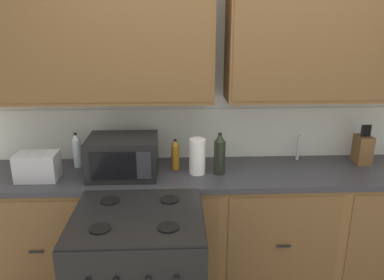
% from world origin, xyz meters
% --- Properties ---
extents(wall_unit, '(4.60, 0.40, 2.39)m').
position_xyz_m(wall_unit, '(0.00, 0.50, 1.65)').
color(wall_unit, silver).
rests_on(wall_unit, ground_plane).
extents(counter_run, '(3.43, 0.64, 0.94)m').
position_xyz_m(counter_run, '(0.00, 0.30, 0.48)').
color(counter_run, black).
rests_on(counter_run, ground_plane).
extents(microwave, '(0.48, 0.37, 0.28)m').
position_xyz_m(microwave, '(-0.69, 0.26, 1.08)').
color(microwave, black).
rests_on(microwave, counter_run).
extents(toaster, '(0.28, 0.18, 0.19)m').
position_xyz_m(toaster, '(-1.27, 0.20, 1.03)').
color(toaster, '#B7B7BC').
rests_on(toaster, counter_run).
extents(knife_block, '(0.11, 0.14, 0.31)m').
position_xyz_m(knife_block, '(1.11, 0.41, 1.05)').
color(knife_block, brown).
rests_on(knife_block, counter_run).
extents(sink_faucet, '(0.02, 0.02, 0.20)m').
position_xyz_m(sink_faucet, '(0.64, 0.51, 1.04)').
color(sink_faucet, '#B2B5BA').
rests_on(sink_faucet, counter_run).
extents(paper_towel_roll, '(0.12, 0.12, 0.26)m').
position_xyz_m(paper_towel_roll, '(-0.17, 0.26, 1.07)').
color(paper_towel_roll, white).
rests_on(paper_towel_roll, counter_run).
extents(bottle_dark, '(0.08, 0.08, 0.31)m').
position_xyz_m(bottle_dark, '(-0.01, 0.25, 1.08)').
color(bottle_dark, black).
rests_on(bottle_dark, counter_run).
extents(bottle_amber, '(0.06, 0.06, 0.23)m').
position_xyz_m(bottle_amber, '(-0.32, 0.35, 1.05)').
color(bottle_amber, '#9E6619').
rests_on(bottle_amber, counter_run).
extents(bottle_clear, '(0.06, 0.06, 0.26)m').
position_xyz_m(bottle_clear, '(-1.06, 0.43, 1.06)').
color(bottle_clear, silver).
rests_on(bottle_clear, counter_run).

